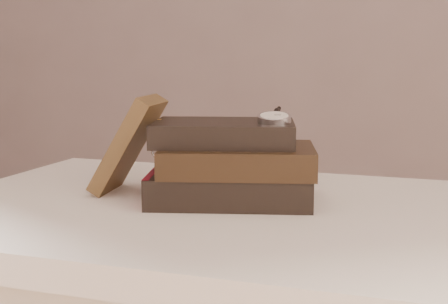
% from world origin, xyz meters
% --- Properties ---
extents(table, '(1.00, 0.60, 0.75)m').
position_xyz_m(table, '(0.00, 0.35, 0.66)').
color(table, white).
rests_on(table, ground).
extents(book_stack, '(0.28, 0.22, 0.12)m').
position_xyz_m(book_stack, '(-0.05, 0.38, 0.81)').
color(book_stack, black).
rests_on(book_stack, table).
extents(journal, '(0.12, 0.12, 0.16)m').
position_xyz_m(journal, '(-0.23, 0.38, 0.83)').
color(journal, '#3D2B17').
rests_on(journal, table).
extents(pocket_watch, '(0.06, 0.16, 0.02)m').
position_xyz_m(pocket_watch, '(0.01, 0.39, 0.88)').
color(pocket_watch, silver).
rests_on(pocket_watch, book_stack).
extents(eyeglasses, '(0.13, 0.14, 0.05)m').
position_xyz_m(eyeglasses, '(-0.16, 0.44, 0.82)').
color(eyeglasses, silver).
rests_on(eyeglasses, book_stack).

